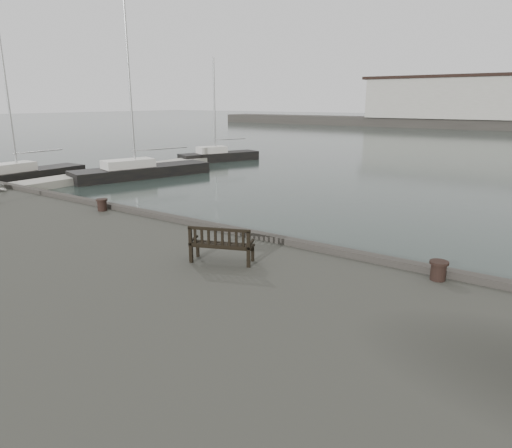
{
  "coord_description": "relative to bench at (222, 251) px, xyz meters",
  "views": [
    {
      "loc": [
        8.6,
        -10.93,
        5.55
      ],
      "look_at": [
        1.3,
        -0.5,
        2.1
      ],
      "focal_mm": 32.0,
      "sensor_mm": 36.0,
      "label": 1
    }
  ],
  "objects": [
    {
      "name": "ground",
      "position": [
        -1.59,
        2.42,
        -1.86
      ],
      "size": [
        400.0,
        400.0,
        0.0
      ],
      "primitive_type": "plane",
      "color": "black",
      "rests_on": "ground"
    },
    {
      "name": "pontoon",
      "position": [
        -21.59,
        12.42,
        -1.61
      ],
      "size": [
        2.0,
        24.0,
        0.5
      ],
      "primitive_type": "cube",
      "color": "#AAA79E",
      "rests_on": "ground"
    },
    {
      "name": "breakwater",
      "position": [
        -6.14,
        94.42,
        2.44
      ],
      "size": [
        140.0,
        9.5,
        12.2
      ],
      "color": "#383530",
      "rests_on": "ground"
    },
    {
      "name": "bench",
      "position": [
        0.0,
        0.0,
        0.0
      ],
      "size": [
        1.7,
        1.11,
        0.93
      ],
      "rotation": [
        0.0,
        0.0,
        0.38
      ],
      "color": "black",
      "rests_on": "quay"
    },
    {
      "name": "bollard_left",
      "position": [
        -7.25,
        1.82,
        -0.07
      ],
      "size": [
        0.55,
        0.55,
        0.45
      ],
      "primitive_type": "cylinder",
      "rotation": [
        0.0,
        0.0,
        0.38
      ],
      "color": "black",
      "rests_on": "quay"
    },
    {
      "name": "bollard_right",
      "position": [
        4.83,
        1.92,
        -0.07
      ],
      "size": [
        0.52,
        0.52,
        0.45
      ],
      "primitive_type": "cylinder",
      "rotation": [
        0.0,
        0.0,
        -0.23
      ],
      "color": "black",
      "rests_on": "quay"
    },
    {
      "name": "yacht_a",
      "position": [
        -24.86,
        8.34,
        -1.61
      ],
      "size": [
        2.51,
        8.59,
        11.83
      ],
      "rotation": [
        0.0,
        0.0,
        0.03
      ],
      "color": "black",
      "rests_on": "ground"
    },
    {
      "name": "yacht_c",
      "position": [
        -19.5,
        14.47,
        -1.61
      ],
      "size": [
        5.34,
        10.65,
        13.84
      ],
      "rotation": [
        0.0,
        0.0,
        -0.29
      ],
      "color": "black",
      "rests_on": "ground"
    },
    {
      "name": "yacht_d",
      "position": [
        -20.84,
        25.16,
        -1.62
      ],
      "size": [
        4.9,
        7.87,
        9.94
      ],
      "rotation": [
        0.0,
        0.0,
        -0.4
      ],
      "color": "black",
      "rests_on": "ground"
    }
  ]
}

